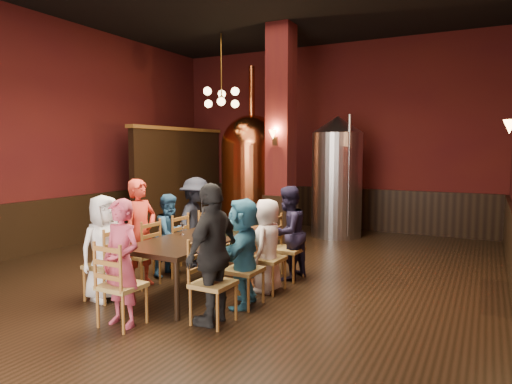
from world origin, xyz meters
The scene contains 36 objects.
room centered at (0.00, 0.00, 2.25)m, with size 10.00×10.02×4.50m.
wainscot_back centered at (0.00, 4.96, 0.50)m, with size 7.90×0.08×1.00m, color black.
wainscot_left centered at (-3.96, 0.00, 0.50)m, with size 0.08×9.90×1.00m, color black.
column centered at (-0.30, 2.80, 2.25)m, with size 0.58×0.58×4.50m, color #48140F.
partition centered at (-3.20, 3.20, 1.20)m, with size 0.22×3.50×2.40m, color black.
pendant_cluster centered at (-1.80, 2.90, 3.10)m, with size 0.90×0.90×1.70m, color #A57226, non-canonical shape.
sconce_column centered at (-0.30, 2.50, 2.20)m, with size 0.20×0.20×0.36m, color black, non-canonical shape.
dining_table centered at (0.05, -0.68, 0.69)m, with size 1.07×2.43×0.75m.
chair_0 centered at (-0.83, -1.65, 0.46)m, with size 0.46×0.46×0.92m, color brown, non-canonical shape.
person_0 centered at (-0.83, -1.65, 0.69)m, with size 0.67×0.44×1.37m, color white.
chair_1 centered at (-0.81, -0.99, 0.46)m, with size 0.46×0.46×0.92m, color brown, non-canonical shape.
person_1 centered at (-0.81, -0.99, 0.77)m, with size 0.56×0.37×1.54m, color #B82F1F.
chair_2 centered at (-0.79, -0.33, 0.46)m, with size 0.46×0.46×0.92m, color brown, non-canonical shape.
person_2 centered at (-0.79, -0.33, 0.64)m, with size 0.62×0.30×1.27m, color navy.
chair_3 centered at (-0.77, 0.34, 0.46)m, with size 0.46×0.46×0.92m, color brown, non-canonical shape.
person_3 centered at (-0.77, 0.34, 0.75)m, with size 0.96×0.55×1.49m, color black.
chair_4 centered at (0.87, -1.70, 0.46)m, with size 0.46×0.46×0.92m, color brown, non-canonical shape.
person_4 centered at (0.87, -1.70, 0.80)m, with size 0.93×0.39×1.59m, color black.
chair_5 centered at (0.89, -1.04, 0.46)m, with size 0.46×0.46×0.92m, color brown, non-canonical shape.
person_5 centered at (0.89, -1.04, 0.68)m, with size 1.26×0.40×1.36m, color teal.
chair_6 centered at (0.91, -0.38, 0.46)m, with size 0.46×0.46×0.92m, color brown, non-canonical shape.
person_6 centered at (0.91, -0.38, 0.64)m, with size 0.63×0.41×1.28m, color silver.
chair_7 centered at (0.93, 0.29, 0.46)m, with size 0.46×0.46×0.92m, color brown, non-canonical shape.
person_7 centered at (0.93, 0.29, 0.71)m, with size 0.69×0.34×1.41m, color black.
chair_8 centered at (0.01, -2.23, 0.46)m, with size 0.46×0.46×0.92m, color brown, non-canonical shape.
person_8 centered at (0.01, -2.23, 0.71)m, with size 0.52×0.34×1.42m, color #AD394F.
copper_kettle centered at (-1.59, 3.96, 1.44)m, with size 1.96×1.96×3.94m.
steel_vessel centered at (0.58, 3.92, 1.34)m, with size 1.13×1.13×2.69m.
rose_vase centered at (0.25, 0.20, 0.96)m, with size 0.19×0.19×0.32m.
wine_glass_0 centered at (-0.25, -0.74, 0.83)m, with size 0.07×0.07×0.17m, color white, non-canonical shape.
wine_glass_1 centered at (0.05, -0.65, 0.83)m, with size 0.07×0.07×0.17m, color white, non-canonical shape.
wine_glass_2 centered at (0.30, -0.27, 0.83)m, with size 0.07×0.07×0.17m, color white, non-canonical shape.
wine_glass_3 centered at (-0.22, -0.03, 0.83)m, with size 0.07×0.07×0.17m, color white, non-canonical shape.
wine_glass_4 centered at (0.41, -0.23, 0.83)m, with size 0.07×0.07×0.17m, color white, non-canonical shape.
wine_glass_5 centered at (0.08, -0.09, 0.83)m, with size 0.07×0.07×0.17m, color white, non-canonical shape.
wine_glass_6 centered at (-0.13, -0.12, 0.83)m, with size 0.07×0.07×0.17m, color white, non-canonical shape.
Camera 1 is at (3.58, -5.95, 1.97)m, focal length 32.00 mm.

